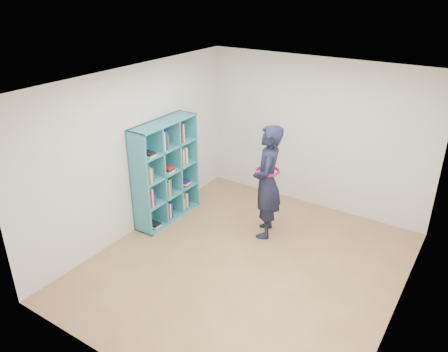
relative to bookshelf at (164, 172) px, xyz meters
The scene contains 9 objects.
floor 2.06m from the bookshelf, 13.58° to the right, with size 4.50×4.50×0.00m, color #9B6C46.
ceiling 2.58m from the bookshelf, 13.58° to the right, with size 4.50×4.50×0.00m, color white.
wall_left 0.66m from the bookshelf, 110.60° to the right, with size 0.02×4.50×2.60m, color silver.
wall_right 3.89m from the bookshelf, ahead, with size 0.02×4.50×2.60m, color silver.
wall_back 2.62m from the bookshelf, 44.58° to the left, with size 4.00×0.02×2.60m, color silver.
wall_front 3.29m from the bookshelf, 55.75° to the right, with size 4.00×0.02×2.60m, color silver.
bookshelf is the anchor object (origin of this frame).
person 1.71m from the bookshelf, 15.24° to the left, with size 0.65×0.77×1.81m.
smartphone 1.58m from the bookshelf, 18.21° to the left, with size 0.04×0.08×0.13m.
Camera 1 is at (2.53, -4.46, 3.76)m, focal length 35.00 mm.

